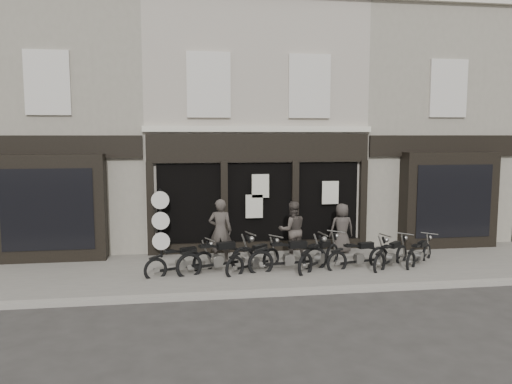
{
  "coord_description": "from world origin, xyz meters",
  "views": [
    {
      "loc": [
        -2.45,
        -12.76,
        3.86
      ],
      "look_at": [
        -0.32,
        1.6,
        2.2
      ],
      "focal_mm": 35.0,
      "sensor_mm": 36.0,
      "label": 1
    }
  ],
  "objects": [
    {
      "name": "pavement",
      "position": [
        0.0,
        0.9,
        0.06
      ],
      "size": [
        30.0,
        4.2,
        0.12
      ],
      "primitive_type": "cube",
      "color": "#66605A",
      "rests_on": "ground_plane"
    },
    {
      "name": "motorcycle_7",
      "position": [
        4.36,
        0.63,
        0.36
      ],
      "size": [
        1.51,
        1.46,
        0.91
      ],
      "rotation": [
        0.0,
        0.0,
        0.76
      ],
      "color": "black",
      "rests_on": "ground"
    },
    {
      "name": "neighbour_left",
      "position": [
        -6.35,
        5.9,
        4.04
      ],
      "size": [
        5.6,
        6.73,
        8.34
      ],
      "color": "gray",
      "rests_on": "ground"
    },
    {
      "name": "motorcycle_5",
      "position": [
        2.48,
        0.51,
        0.39
      ],
      "size": [
        2.03,
        0.81,
        0.99
      ],
      "rotation": [
        0.0,
        0.0,
        0.25
      ],
      "color": "black",
      "rests_on": "ground"
    },
    {
      "name": "kerb",
      "position": [
        0.0,
        -1.25,
        0.07
      ],
      "size": [
        30.0,
        0.25,
        0.13
      ],
      "primitive_type": "cube",
      "color": "gray",
      "rests_on": "ground_plane"
    },
    {
      "name": "motorcycle_2",
      "position": [
        -0.52,
        0.62,
        0.39
      ],
      "size": [
        1.77,
        1.4,
        0.98
      ],
      "rotation": [
        0.0,
        0.0,
        0.63
      ],
      "color": "black",
      "rests_on": "ground"
    },
    {
      "name": "motorcycle_6",
      "position": [
        3.43,
        0.48,
        0.38
      ],
      "size": [
        1.66,
        1.47,
        0.96
      ],
      "rotation": [
        0.0,
        0.0,
        0.7
      ],
      "color": "black",
      "rests_on": "ground"
    },
    {
      "name": "central_building",
      "position": [
        0.0,
        5.95,
        4.08
      ],
      "size": [
        7.3,
        6.22,
        8.34
      ],
      "color": "#A49A8C",
      "rests_on": "ground"
    },
    {
      "name": "motorcycle_0",
      "position": [
        -2.53,
        0.61,
        0.39
      ],
      "size": [
        1.91,
        1.07,
        0.98
      ],
      "rotation": [
        0.0,
        0.0,
        0.41
      ],
      "color": "black",
      "rests_on": "ground"
    },
    {
      "name": "advert_sign_post",
      "position": [
        -3.13,
        2.48,
        1.09
      ],
      "size": [
        0.55,
        0.35,
        2.24
      ],
      "rotation": [
        0.0,
        0.0,
        -0.08
      ],
      "color": "black",
      "rests_on": "ground"
    },
    {
      "name": "man_right",
      "position": [
        2.53,
        2.25,
        0.92
      ],
      "size": [
        0.79,
        0.53,
        1.59
      ],
      "primitive_type": "imported",
      "rotation": [
        0.0,
        0.0,
        3.17
      ],
      "color": "#3B3531",
      "rests_on": "pavement"
    },
    {
      "name": "man_left",
      "position": [
        -1.37,
        1.64,
        1.06
      ],
      "size": [
        0.75,
        0.55,
        1.89
      ],
      "primitive_type": "imported",
      "rotation": [
        0.0,
        0.0,
        2.99
      ],
      "color": "#3E3833",
      "rests_on": "pavement"
    },
    {
      "name": "motorcycle_1",
      "position": [
        -1.53,
        0.64,
        0.44
      ],
      "size": [
        2.25,
        1.06,
        1.12
      ],
      "rotation": [
        0.0,
        0.0,
        0.33
      ],
      "color": "black",
      "rests_on": "ground"
    },
    {
      "name": "man_centre",
      "position": [
        0.82,
        1.78,
        1.0
      ],
      "size": [
        0.89,
        0.72,
        1.76
      ],
      "primitive_type": "imported",
      "rotation": [
        0.0,
        0.0,
        3.2
      ],
      "color": "#433C36",
      "rests_on": "pavement"
    },
    {
      "name": "motorcycle_3",
      "position": [
        0.45,
        0.5,
        0.44
      ],
      "size": [
        2.33,
        0.65,
        1.12
      ],
      "rotation": [
        0.0,
        0.0,
        0.13
      ],
      "color": "black",
      "rests_on": "ground"
    },
    {
      "name": "motorcycle_4",
      "position": [
        1.36,
        0.6,
        0.41
      ],
      "size": [
        1.73,
        1.69,
        1.04
      ],
      "rotation": [
        0.0,
        0.0,
        0.77
      ],
      "color": "black",
      "rests_on": "ground"
    },
    {
      "name": "ground_plane",
      "position": [
        0.0,
        0.0,
        0.0
      ],
      "size": [
        90.0,
        90.0,
        0.0
      ],
      "primitive_type": "plane",
      "color": "#2D2B28",
      "rests_on": "ground"
    },
    {
      "name": "neighbour_right",
      "position": [
        6.35,
        5.9,
        4.04
      ],
      "size": [
        5.6,
        6.73,
        8.34
      ],
      "color": "gray",
      "rests_on": "ground"
    }
  ]
}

